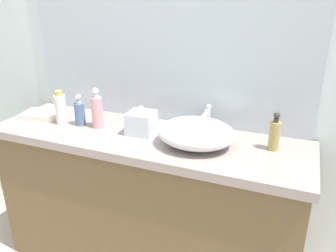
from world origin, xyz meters
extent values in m
cube|color=silver|center=(0.00, 0.73, 1.30)|extent=(6.00, 0.06, 2.60)
cube|color=brown|center=(0.05, 0.43, 0.41)|extent=(1.68, 0.48, 0.82)
cube|color=gray|center=(0.05, 0.43, 0.84)|extent=(1.72, 0.52, 0.04)
cube|color=#B2BCC6|center=(0.05, 0.69, 1.40)|extent=(1.66, 0.01, 1.07)
ellipsoid|color=silver|center=(0.34, 0.41, 0.93)|extent=(0.38, 0.34, 0.13)
cylinder|color=silver|center=(0.34, 0.61, 0.92)|extent=(0.03, 0.03, 0.12)
cylinder|color=silver|center=(0.34, 0.56, 0.97)|extent=(0.02, 0.10, 0.02)
sphere|color=silver|center=(0.34, 0.63, 1.00)|extent=(0.03, 0.03, 0.03)
cylinder|color=#4E6B98|center=(-0.35, 0.43, 0.93)|extent=(0.06, 0.06, 0.13)
cylinder|color=silver|center=(-0.35, 0.43, 1.00)|extent=(0.03, 0.03, 0.02)
sphere|color=silver|center=(-0.35, 0.43, 1.02)|extent=(0.03, 0.03, 0.03)
cylinder|color=silver|center=(-0.35, 0.42, 1.02)|extent=(0.02, 0.02, 0.02)
cylinder|color=pink|center=(-0.24, 0.43, 0.95)|extent=(0.06, 0.06, 0.17)
cylinder|color=silver|center=(-0.24, 0.43, 1.04)|extent=(0.03, 0.03, 0.02)
sphere|color=silver|center=(-0.24, 0.43, 1.07)|extent=(0.04, 0.04, 0.04)
cylinder|color=silver|center=(-0.24, 0.42, 1.07)|extent=(0.02, 0.02, 0.02)
cylinder|color=#A7934E|center=(0.70, 0.50, 0.93)|extent=(0.05, 0.05, 0.14)
cylinder|color=#39292B|center=(0.70, 0.50, 1.01)|extent=(0.02, 0.02, 0.02)
sphere|color=#353126|center=(0.70, 0.50, 1.03)|extent=(0.03, 0.03, 0.03)
cylinder|color=#363024|center=(0.70, 0.49, 1.03)|extent=(0.01, 0.02, 0.01)
cylinder|color=white|center=(-0.47, 0.40, 0.94)|extent=(0.06, 0.06, 0.17)
cylinder|color=#DFA553|center=(-0.47, 0.40, 1.04)|extent=(0.04, 0.04, 0.03)
cube|color=silver|center=(0.02, 0.45, 0.92)|extent=(0.14, 0.14, 0.12)
cone|color=white|center=(0.02, 0.45, 1.00)|extent=(0.08, 0.08, 0.05)
cube|color=white|center=(-0.65, 0.44, 0.88)|extent=(0.24, 0.19, 0.03)
camera|label=1|loc=(0.79, -1.04, 1.55)|focal=35.87mm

